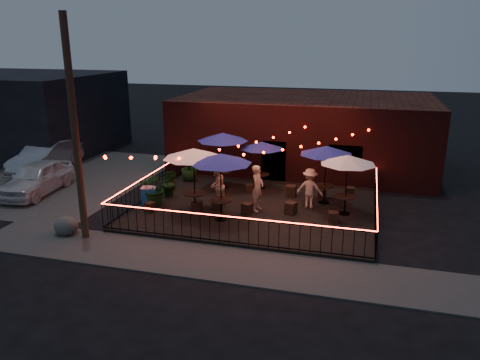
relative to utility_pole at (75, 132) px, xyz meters
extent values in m
plane|color=black|center=(5.40, 2.60, -4.00)|extent=(110.00, 110.00, 0.00)
cube|color=black|center=(5.40, 4.60, -3.92)|extent=(10.00, 8.00, 0.15)
cube|color=#3A3936|center=(5.40, -0.65, -3.98)|extent=(18.00, 2.50, 0.05)
cube|color=#3A3936|center=(-6.60, 6.60, -3.99)|extent=(11.00, 12.00, 0.02)
cube|color=#37100F|center=(6.40, 12.60, -2.00)|extent=(14.00, 8.00, 4.00)
cube|color=black|center=(5.40, 8.72, -2.90)|extent=(1.20, 0.24, 2.20)
cube|color=black|center=(8.90, 8.72, -2.40)|extent=(1.60, 0.24, 1.20)
cube|color=black|center=(-12.60, 11.60, -1.50)|extent=(12.00, 9.00, 5.00)
cylinder|color=#3D2619|center=(0.00, 0.00, 0.00)|extent=(0.26, 0.26, 8.00)
cube|color=black|center=(5.40, 0.60, -3.77)|extent=(10.00, 0.04, 0.04)
cube|color=black|center=(5.40, 0.60, -2.85)|extent=(10.00, 0.04, 0.04)
cube|color=#FF331D|center=(5.40, 0.60, -2.82)|extent=(10.00, 0.03, 0.02)
cube|color=black|center=(0.40, 4.60, -3.77)|extent=(0.04, 8.00, 0.04)
cube|color=black|center=(0.40, 4.60, -2.85)|extent=(0.04, 8.00, 0.04)
cube|color=#FF331D|center=(0.40, 4.60, -2.82)|extent=(0.03, 8.00, 0.02)
cube|color=black|center=(10.40, 4.60, -3.77)|extent=(0.04, 8.00, 0.04)
cube|color=black|center=(10.40, 4.60, -2.85)|extent=(0.04, 8.00, 0.04)
cube|color=#FF331D|center=(10.40, 4.60, -2.82)|extent=(0.03, 8.00, 0.02)
cylinder|color=black|center=(3.14, 3.21, -3.83)|extent=(0.50, 0.50, 0.03)
cylinder|color=black|center=(3.14, 3.21, -3.43)|extent=(0.07, 0.07, 0.82)
cylinder|color=black|center=(3.14, 3.21, -3.01)|extent=(0.91, 0.91, 0.05)
cylinder|color=black|center=(3.14, 3.21, -2.49)|extent=(0.05, 0.05, 2.72)
cone|color=white|center=(3.14, 3.21, -1.30)|extent=(2.95, 2.95, 0.40)
cylinder|color=black|center=(3.23, 6.87, -3.83)|extent=(0.49, 0.49, 0.03)
cylinder|color=black|center=(3.23, 6.87, -3.44)|extent=(0.07, 0.07, 0.80)
cylinder|color=black|center=(3.23, 6.87, -3.03)|extent=(0.89, 0.89, 0.04)
cylinder|color=black|center=(3.23, 6.87, -2.51)|extent=(0.05, 0.05, 2.67)
cone|color=navy|center=(3.23, 6.87, -1.35)|extent=(2.94, 2.94, 0.39)
cylinder|color=black|center=(4.43, 2.75, -3.83)|extent=(0.49, 0.49, 0.03)
cylinder|color=black|center=(4.43, 2.75, -3.43)|extent=(0.07, 0.07, 0.81)
cylinder|color=black|center=(4.43, 2.75, -3.02)|extent=(0.90, 0.90, 0.04)
cylinder|color=black|center=(4.43, 2.75, -2.50)|extent=(0.05, 0.05, 2.70)
cone|color=navy|center=(4.43, 2.75, -1.32)|extent=(3.20, 3.20, 0.39)
cylinder|color=black|center=(5.06, 7.19, -3.84)|extent=(0.42, 0.42, 0.03)
cylinder|color=black|center=(5.06, 7.19, -3.50)|extent=(0.06, 0.06, 0.68)
cylinder|color=black|center=(5.06, 7.19, -3.15)|extent=(0.76, 0.76, 0.04)
cylinder|color=black|center=(5.06, 7.19, -2.71)|extent=(0.04, 0.04, 2.28)
cone|color=navy|center=(5.06, 7.19, -1.71)|extent=(2.51, 2.51, 0.33)
cylinder|color=black|center=(9.17, 4.71, -3.83)|extent=(0.45, 0.45, 0.03)
cylinder|color=black|center=(9.17, 4.71, -3.47)|extent=(0.06, 0.06, 0.74)
cylinder|color=black|center=(9.17, 4.71, -3.09)|extent=(0.83, 0.83, 0.04)
cylinder|color=black|center=(9.17, 4.71, -2.61)|extent=(0.05, 0.05, 2.48)
cone|color=white|center=(9.17, 4.71, -1.52)|extent=(2.76, 2.76, 0.36)
cylinder|color=black|center=(8.21, 5.87, -3.83)|extent=(0.47, 0.47, 0.03)
cylinder|color=black|center=(8.21, 5.87, -3.46)|extent=(0.06, 0.06, 0.76)
cylinder|color=black|center=(8.21, 5.87, -3.06)|extent=(0.85, 0.85, 0.04)
cylinder|color=black|center=(8.21, 5.87, -2.58)|extent=(0.05, 0.05, 2.55)
cone|color=navy|center=(8.21, 5.87, -1.46)|extent=(2.93, 2.93, 0.37)
cube|color=black|center=(1.29, 2.79, -3.64)|extent=(0.44, 0.44, 0.41)
cube|color=black|center=(3.16, 3.36, -3.63)|extent=(0.40, 0.40, 0.44)
cube|color=black|center=(0.90, 5.90, -3.62)|extent=(0.50, 0.50, 0.47)
cube|color=black|center=(3.24, 6.11, -3.60)|extent=(0.43, 0.43, 0.50)
cube|color=black|center=(3.86, 3.81, -3.64)|extent=(0.45, 0.45, 0.42)
cube|color=black|center=(5.27, 3.67, -3.63)|extent=(0.49, 0.49, 0.44)
cube|color=black|center=(4.67, 6.34, -3.64)|extent=(0.46, 0.46, 0.42)
cube|color=black|center=(6.67, 6.35, -3.59)|extent=(0.44, 0.44, 0.51)
cube|color=black|center=(7.02, 4.13, -3.60)|extent=(0.52, 0.52, 0.50)
cube|color=black|center=(8.80, 3.62, -3.63)|extent=(0.43, 0.43, 0.44)
cube|color=black|center=(8.08, 6.43, -3.63)|extent=(0.41, 0.41, 0.43)
cube|color=black|center=(9.28, 7.00, -3.62)|extent=(0.42, 0.42, 0.45)
imported|color=tan|center=(5.59, 4.16, -2.87)|extent=(0.57, 0.78, 1.96)
imported|color=tan|center=(3.77, 4.23, -2.94)|extent=(0.84, 1.00, 1.83)
imported|color=tan|center=(7.66, 5.08, -2.98)|extent=(1.17, 0.73, 1.73)
imported|color=#164010|center=(1.11, 3.72, -3.09)|extent=(1.71, 1.61, 1.52)
imported|color=#193912|center=(1.30, 4.85, -3.20)|extent=(0.78, 0.66, 1.30)
imported|color=#1A3E0D|center=(1.22, 7.51, -3.10)|extent=(0.88, 0.88, 1.50)
cube|color=#1460B1|center=(0.90, 3.53, -3.46)|extent=(0.67, 0.53, 0.79)
cube|color=silver|center=(0.90, 3.53, -3.04)|extent=(0.71, 0.58, 0.05)
ellipsoid|color=#464641|center=(-0.85, 0.06, -3.64)|extent=(1.03, 0.91, 0.71)
imported|color=silver|center=(-5.21, 4.05, -3.24)|extent=(2.21, 4.62, 1.52)
imported|color=#A0A0A8|center=(-7.34, 7.57, -3.17)|extent=(2.00, 5.10, 1.65)
camera|label=1|loc=(9.80, -13.97, 3.12)|focal=35.00mm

